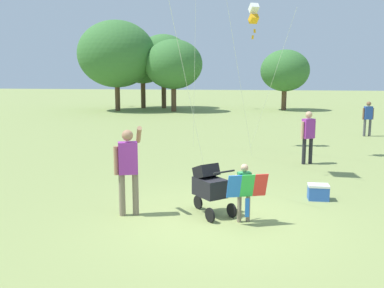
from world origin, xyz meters
TOP-DOWN VIEW (x-y plane):
  - ground_plane at (0.00, 0.00)m, footprint 120.00×120.00m
  - treeline_distant at (-6.40, 23.71)m, footprint 16.62×7.04m
  - child_with_butterfly_kite at (0.51, 0.02)m, footprint 0.77×0.48m
  - person_adult_flyer at (-1.76, 0.14)m, footprint 0.56×0.63m
  - stroller at (-0.19, 0.40)m, footprint 0.93×1.02m
  - kite_orange_delta at (0.62, 8.46)m, footprint 1.46×3.12m
  - person_sitting_far at (2.35, 5.58)m, footprint 0.46×0.37m
  - person_couple_left at (5.69, 11.87)m, footprint 0.49×0.25m
  - cooler_box at (2.12, 1.71)m, footprint 0.45×0.33m

SIDE VIEW (x-z plane):
  - ground_plane at x=0.00m, z-range 0.00..0.00m
  - cooler_box at x=2.12m, z-range 0.00..0.35m
  - stroller at x=-0.19m, z-range 0.09..1.12m
  - child_with_butterfly_kite at x=0.51m, z-range 0.11..1.23m
  - person_couple_left at x=5.69m, z-range 0.14..1.67m
  - person_sitting_far at x=2.35m, z-range 0.15..1.77m
  - person_adult_flyer at x=-1.76m, z-range 0.14..1.93m
  - treeline_distant at x=-6.40m, z-range 0.49..6.93m
  - kite_orange_delta at x=0.62m, z-range 2.24..7.50m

